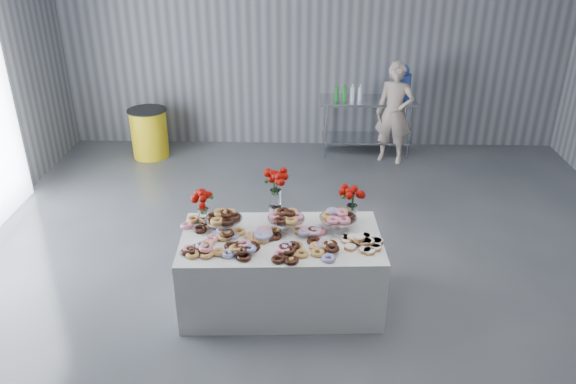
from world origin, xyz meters
The scene contains 16 objects.
ground centered at (0.00, 0.00, 0.00)m, with size 9.00×9.00×0.00m, color #3D4045.
room_walls centered at (-0.27, 0.07, 2.64)m, with size 8.04×9.04×4.02m.
display_table centered at (-0.34, 0.13, 0.38)m, with size 1.90×1.00×0.75m, color silver.
prep_table centered at (0.86, 4.10, 0.62)m, with size 1.50×0.60×0.90m.
donut_mounds centered at (-0.34, 0.08, 0.80)m, with size 1.80×0.80×0.09m, color #DF9D51, non-canonical shape.
cake_stand_left centered at (-0.89, 0.26, 0.89)m, with size 0.36×0.36×0.17m.
cake_stand_mid centered at (-0.29, 0.29, 0.89)m, with size 0.36×0.36×0.17m.
cake_stand_right centered at (0.21, 0.31, 0.89)m, with size 0.36×0.36×0.17m.
danish_pile centered at (0.42, 0.02, 0.81)m, with size 0.48×0.48×0.11m, color white, non-canonical shape.
bouquet_left centered at (-1.10, 0.35, 1.05)m, with size 0.26×0.26×0.42m.
bouquet_right centered at (0.35, 0.47, 1.05)m, with size 0.26×0.26×0.42m.
bouquet_center centered at (-0.40, 0.48, 1.13)m, with size 0.26×0.26×0.57m.
water_jug centered at (1.36, 4.10, 1.15)m, with size 0.28×0.28×0.55m.
drink_bottles centered at (0.54, 4.00, 1.04)m, with size 0.54×0.08×0.27m, color #268C33, non-canonical shape.
person centered at (1.24, 3.80, 0.78)m, with size 0.57×0.37×1.56m, color #CC8C93.
trash_barrel centered at (-2.58, 3.85, 0.39)m, with size 0.61×0.61×0.78m.
Camera 1 is at (-0.13, -4.42, 3.50)m, focal length 35.00 mm.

